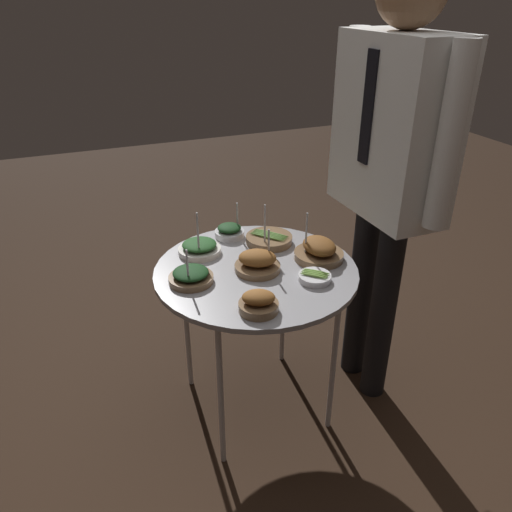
{
  "coord_description": "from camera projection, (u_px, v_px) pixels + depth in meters",
  "views": [
    {
      "loc": [
        1.4,
        -0.57,
        1.5
      ],
      "look_at": [
        0.0,
        0.0,
        0.69
      ],
      "focal_mm": 35.0,
      "sensor_mm": 36.0,
      "label": 1
    }
  ],
  "objects": [
    {
      "name": "waiter_figure",
      "position": [
        391.0,
        150.0,
        1.7
      ],
      "size": [
        0.59,
        0.22,
        1.6
      ],
      "color": "black",
      "rests_on": "ground_plane"
    },
    {
      "name": "ground_plane",
      "position": [
        256.0,
        403.0,
        2.05
      ],
      "size": [
        8.0,
        8.0,
        0.0
      ],
      "primitive_type": "plane",
      "color": "black"
    },
    {
      "name": "bowl_asparagus_mid_left",
      "position": [
        315.0,
        277.0,
        1.67
      ],
      "size": [
        0.11,
        0.11,
        0.03
      ],
      "color": "silver",
      "rests_on": "serving_cart"
    },
    {
      "name": "bowl_asparagus_center",
      "position": [
        269.0,
        239.0,
        1.92
      ],
      "size": [
        0.18,
        0.18,
        0.18
      ],
      "color": "brown",
      "rests_on": "serving_cart"
    },
    {
      "name": "serving_cart",
      "position": [
        256.0,
        278.0,
        1.77
      ],
      "size": [
        0.72,
        0.72,
        0.64
      ],
      "color": "#939399",
      "rests_on": "ground_plane"
    },
    {
      "name": "bowl_roast_mid_right",
      "position": [
        259.0,
        303.0,
        1.51
      ],
      "size": [
        0.12,
        0.12,
        0.07
      ],
      "color": "brown",
      "rests_on": "serving_cart"
    },
    {
      "name": "bowl_spinach_back_left",
      "position": [
        230.0,
        231.0,
        1.96
      ],
      "size": [
        0.12,
        0.12,
        0.14
      ],
      "color": "silver",
      "rests_on": "serving_cart"
    },
    {
      "name": "bowl_spinach_front_right",
      "position": [
        190.0,
        275.0,
        1.66
      ],
      "size": [
        0.15,
        0.15,
        0.14
      ],
      "color": "brown",
      "rests_on": "serving_cart"
    },
    {
      "name": "bowl_spinach_back_right",
      "position": [
        200.0,
        248.0,
        1.84
      ],
      "size": [
        0.16,
        0.16,
        0.18
      ],
      "color": "silver",
      "rests_on": "serving_cart"
    },
    {
      "name": "bowl_roast_near_rim",
      "position": [
        319.0,
        251.0,
        1.8
      ],
      "size": [
        0.18,
        0.18,
        0.18
      ],
      "color": "brown",
      "rests_on": "serving_cart"
    },
    {
      "name": "bowl_roast_front_center",
      "position": [
        257.0,
        262.0,
        1.72
      ],
      "size": [
        0.16,
        0.16,
        0.15
      ],
      "color": "brown",
      "rests_on": "serving_cart"
    }
  ]
}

